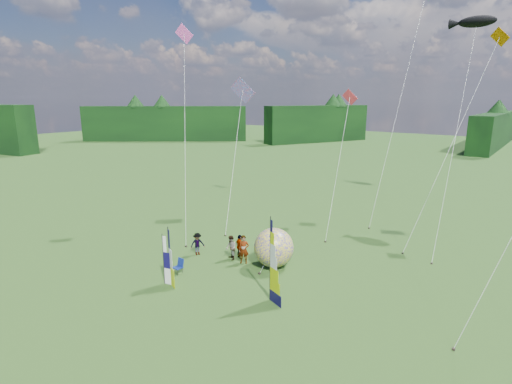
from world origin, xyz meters
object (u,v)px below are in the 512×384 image
Objects in this scene: side_banner_far at (164,260)px; spectator_b at (231,248)px; spectator_a at (244,250)px; spectator_c at (197,244)px; feather_banner_main at (270,261)px; spectator_d at (240,247)px; kite_whale at (458,118)px; side_banner_left at (169,257)px; bol_inflatable at (274,248)px; camp_chair at (178,266)px.

side_banner_far reaches higher than spectator_b.
spectator_c is (-3.41, -0.79, -0.16)m from spectator_a.
feather_banner_main reaches higher than spectator_a.
spectator_d is at bearing 166.71° from feather_banner_main.
kite_whale is (10.91, 18.47, 7.56)m from side_banner_far.
side_banner_left is 2.04× the size of spectator_b.
bol_inflatable is 2.65× the size of camp_chair.
spectator_c is (-7.52, 2.10, -1.45)m from feather_banner_main.
camp_chair is at bearing -151.99° from spectator_a.
bol_inflatable reaches higher than spectator_c.
bol_inflatable reaches higher than spectator_b.
feather_banner_main is 18.39m from kite_whale.
spectator_a is at bearing 57.02° from side_banner_far.
feather_banner_main is 1.78× the size of bol_inflatable.
feather_banner_main is 2.75× the size of spectator_d.
feather_banner_main is 4.71× the size of camp_chair.
spectator_b reaches higher than spectator_c.
side_banner_left reaches higher than camp_chair.
spectator_b is 0.62m from spectator_d.
side_banner_far is at bearing -134.33° from side_banner_left.
feather_banner_main is at bearing 11.57° from camp_chair.
spectator_d is at bearing -143.35° from kite_whale.
spectator_c is at bearing 48.22° from spectator_d.
side_banner_left is 2.16× the size of spectator_c.
feather_banner_main is 6.33m from side_banner_far.
feather_banner_main is 6.10m from spectator_d.
kite_whale is (9.86, 12.95, 8.20)m from spectator_d.
side_banner_far is at bearing -136.65° from kite_whale.
spectator_a is 3.50m from spectator_c.
side_banner_far is 6.83m from bol_inflatable.
kite_whale reaches higher than feather_banner_main.
camp_chair is at bearing 93.43° from spectator_d.
side_banner_left is at bearing -63.83° from spectator_b.
kite_whale reaches higher than side_banner_far.
spectator_b is (-2.85, -0.82, -0.43)m from bol_inflatable.
kite_whale is (12.52, 14.24, 8.24)m from spectator_c.
bol_inflatable is 5.46m from spectator_c.
side_banner_left is 2.06× the size of spectator_d.
side_banner_left reaches higher than spectator_b.
kite_whale reaches higher than spectator_c.
feather_banner_main is 1.33× the size of side_banner_left.
kite_whale reaches higher than camp_chair.
kite_whale is at bearing 94.62° from feather_banner_main.
side_banner_far is 1.71m from camp_chair.
spectator_a reaches higher than spectator_b.
spectator_a is (1.81, 5.01, -0.52)m from side_banner_far.
feather_banner_main is 7.94m from spectator_c.
side_banner_left is at bearing -136.09° from kite_whale.
spectator_b is at bearing 172.69° from feather_banner_main.
feather_banner_main reaches higher than spectator_d.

